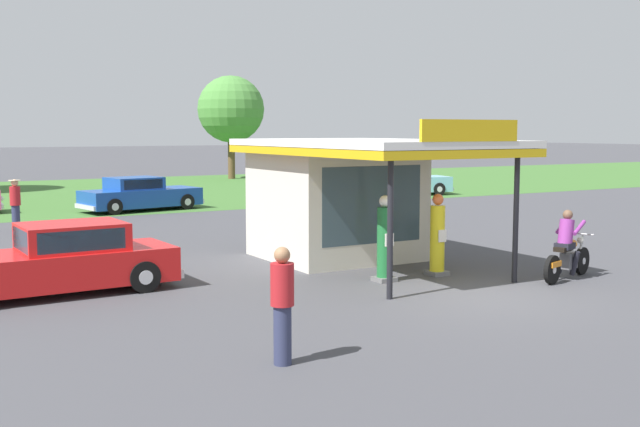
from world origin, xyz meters
TOP-DOWN VIEW (x-y plane):
  - ground_plane at (0.00, 0.00)m, footprint 300.00×300.00m
  - grass_verge_strip at (0.00, 30.00)m, footprint 120.00×24.00m
  - service_station_kiosk at (-0.00, 5.03)m, footprint 4.26×7.24m
  - gas_pump_nearside at (-0.74, 2.10)m, footprint 0.44×0.44m
  - gas_pump_offside at (0.74, 2.10)m, footprint 0.44×0.44m
  - motorcycle_with_rider at (2.94, 0.23)m, footprint 2.12×0.89m
  - featured_classic_sedan at (-7.32, 4.40)m, footprint 5.17×2.03m
  - parked_car_back_row_left at (13.23, 20.51)m, footprint 5.26×2.81m
  - parked_car_back_row_centre_right at (-0.88, 19.71)m, footprint 5.26×2.75m
  - bystander_leaning_by_kiosk at (-5.50, -2.18)m, footprint 0.34×0.34m
  - bystander_standing_back_lot at (-6.45, 15.15)m, footprint 0.38×0.38m
  - tree_oak_centre at (11.01, 37.40)m, footprint 4.58×4.58m

SIDE VIEW (x-z plane):
  - ground_plane at x=0.00m, z-range 0.00..0.00m
  - grass_verge_strip at x=0.00m, z-range 0.00..0.01m
  - parked_car_back_row_centre_right at x=-0.88m, z-range -0.05..1.36m
  - motorcycle_with_rider at x=2.94m, z-range -0.14..1.44m
  - featured_classic_sedan at x=-7.32m, z-range -0.06..1.38m
  - parked_car_back_row_left at x=13.23m, z-range -0.06..1.41m
  - gas_pump_offside at x=0.74m, z-range -0.08..1.81m
  - gas_pump_nearside at x=-0.74m, z-range -0.08..1.84m
  - bystander_leaning_by_kiosk at x=-5.50m, z-range 0.05..1.75m
  - bystander_standing_back_lot at x=-6.45m, z-range 0.07..1.81m
  - service_station_kiosk at x=0.00m, z-range 0.03..3.58m
  - tree_oak_centre at x=11.01m, z-range 1.23..8.31m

